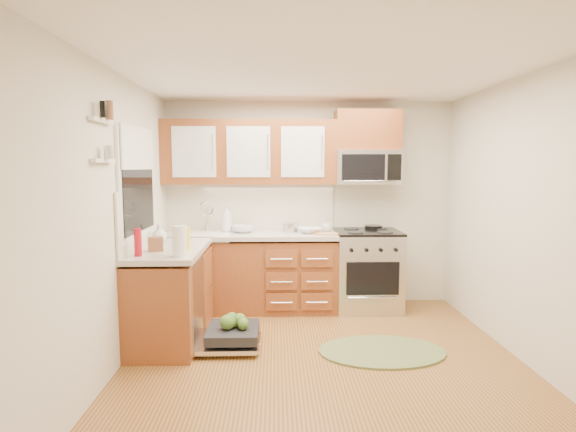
{
  "coord_description": "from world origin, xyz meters",
  "views": [
    {
      "loc": [
        -0.41,
        -3.82,
        1.7
      ],
      "look_at": [
        -0.28,
        0.85,
        1.19
      ],
      "focal_mm": 28.0,
      "sensor_mm": 36.0,
      "label": 1
    }
  ],
  "objects_px": {
    "skillet": "(373,227)",
    "stock_pot": "(290,227)",
    "dishwasher": "(229,337)",
    "cup": "(326,227)",
    "bowl_a": "(310,230)",
    "rug": "(382,351)",
    "cutting_board": "(327,234)",
    "sink": "(205,244)",
    "upper_cabinets": "(249,152)",
    "paper_towel_roll": "(180,241)",
    "bowl_b": "(243,229)",
    "microwave": "(367,167)",
    "range": "(367,270)"
  },
  "relations": [
    {
      "from": "upper_cabinets",
      "to": "range",
      "type": "height_order",
      "value": "upper_cabinets"
    },
    {
      "from": "skillet",
      "to": "cutting_board",
      "type": "height_order",
      "value": "skillet"
    },
    {
      "from": "dishwasher",
      "to": "sink",
      "type": "bearing_deg",
      "value": 109.2
    },
    {
      "from": "stock_pot",
      "to": "skillet",
      "type": "bearing_deg",
      "value": 4.49
    },
    {
      "from": "dishwasher",
      "to": "cutting_board",
      "type": "height_order",
      "value": "cutting_board"
    },
    {
      "from": "rug",
      "to": "cutting_board",
      "type": "relative_size",
      "value": 4.25
    },
    {
      "from": "skillet",
      "to": "paper_towel_roll",
      "type": "distance_m",
      "value": 2.56
    },
    {
      "from": "microwave",
      "to": "bowl_b",
      "type": "xyz_separation_m",
      "value": [
        -1.48,
        -0.05,
        -0.73
      ]
    },
    {
      "from": "dishwasher",
      "to": "cup",
      "type": "height_order",
      "value": "cup"
    },
    {
      "from": "sink",
      "to": "bowl_a",
      "type": "relative_size",
      "value": 2.39
    },
    {
      "from": "stock_pot",
      "to": "cup",
      "type": "distance_m",
      "value": 0.44
    },
    {
      "from": "upper_cabinets",
      "to": "bowl_a",
      "type": "relative_size",
      "value": 7.89
    },
    {
      "from": "stock_pot",
      "to": "paper_towel_roll",
      "type": "bearing_deg",
      "value": -124.52
    },
    {
      "from": "skillet",
      "to": "cup",
      "type": "xyz_separation_m",
      "value": [
        -0.58,
        -0.06,
        0.01
      ]
    },
    {
      "from": "sink",
      "to": "dishwasher",
      "type": "height_order",
      "value": "sink"
    },
    {
      "from": "dishwasher",
      "to": "skillet",
      "type": "bearing_deg",
      "value": 38.43
    },
    {
      "from": "paper_towel_roll",
      "to": "sink",
      "type": "bearing_deg",
      "value": 90.0
    },
    {
      "from": "microwave",
      "to": "cup",
      "type": "xyz_separation_m",
      "value": [
        -0.48,
        -0.01,
        -0.72
      ]
    },
    {
      "from": "range",
      "to": "microwave",
      "type": "bearing_deg",
      "value": 90.0
    },
    {
      "from": "dishwasher",
      "to": "cup",
      "type": "distance_m",
      "value": 1.85
    },
    {
      "from": "stock_pot",
      "to": "bowl_b",
      "type": "bearing_deg",
      "value": -177.26
    },
    {
      "from": "stock_pot",
      "to": "cup",
      "type": "relative_size",
      "value": 1.4
    },
    {
      "from": "microwave",
      "to": "cup",
      "type": "height_order",
      "value": "microwave"
    },
    {
      "from": "rug",
      "to": "paper_towel_roll",
      "type": "distance_m",
      "value": 2.1
    },
    {
      "from": "sink",
      "to": "bowl_a",
      "type": "height_order",
      "value": "bowl_a"
    },
    {
      "from": "bowl_a",
      "to": "rug",
      "type": "bearing_deg",
      "value": -66.03
    },
    {
      "from": "range",
      "to": "microwave",
      "type": "xyz_separation_m",
      "value": [
        0.0,
        0.12,
        1.23
      ]
    },
    {
      "from": "stock_pot",
      "to": "bowl_b",
      "type": "relative_size",
      "value": 0.69
    },
    {
      "from": "dishwasher",
      "to": "paper_towel_roll",
      "type": "height_order",
      "value": "paper_towel_roll"
    },
    {
      "from": "stock_pot",
      "to": "bowl_a",
      "type": "relative_size",
      "value": 0.71
    },
    {
      "from": "microwave",
      "to": "paper_towel_roll",
      "type": "bearing_deg",
      "value": -142.21
    },
    {
      "from": "cup",
      "to": "sink",
      "type": "bearing_deg",
      "value": -175.19
    },
    {
      "from": "paper_towel_roll",
      "to": "bowl_a",
      "type": "height_order",
      "value": "paper_towel_roll"
    },
    {
      "from": "cutting_board",
      "to": "sink",
      "type": "bearing_deg",
      "value": 174.96
    },
    {
      "from": "rug",
      "to": "bowl_a",
      "type": "xyz_separation_m",
      "value": [
        -0.57,
        1.29,
        0.95
      ]
    },
    {
      "from": "rug",
      "to": "cutting_board",
      "type": "bearing_deg",
      "value": 108.4
    },
    {
      "from": "skillet",
      "to": "stock_pot",
      "type": "height_order",
      "value": "stock_pot"
    },
    {
      "from": "microwave",
      "to": "stock_pot",
      "type": "height_order",
      "value": "microwave"
    },
    {
      "from": "stock_pot",
      "to": "bowl_b",
      "type": "distance_m",
      "value": 0.57
    },
    {
      "from": "microwave",
      "to": "bowl_b",
      "type": "height_order",
      "value": "microwave"
    },
    {
      "from": "rug",
      "to": "paper_towel_roll",
      "type": "relative_size",
      "value": 4.32
    },
    {
      "from": "upper_cabinets",
      "to": "cup",
      "type": "distance_m",
      "value": 1.29
    },
    {
      "from": "bowl_a",
      "to": "bowl_b",
      "type": "xyz_separation_m",
      "value": [
        -0.8,
        0.07,
        0.01
      ]
    },
    {
      "from": "sink",
      "to": "dishwasher",
      "type": "relative_size",
      "value": 0.89
    },
    {
      "from": "upper_cabinets",
      "to": "stock_pot",
      "type": "height_order",
      "value": "upper_cabinets"
    },
    {
      "from": "range",
      "to": "sink",
      "type": "distance_m",
      "value": 1.96
    },
    {
      "from": "range",
      "to": "rug",
      "type": "height_order",
      "value": "range"
    },
    {
      "from": "upper_cabinets",
      "to": "cutting_board",
      "type": "xyz_separation_m",
      "value": [
        0.91,
        -0.28,
        -0.94
      ]
    },
    {
      "from": "microwave",
      "to": "bowl_a",
      "type": "distance_m",
      "value": 1.02
    },
    {
      "from": "rug",
      "to": "paper_towel_roll",
      "type": "bearing_deg",
      "value": -177.41
    }
  ]
}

